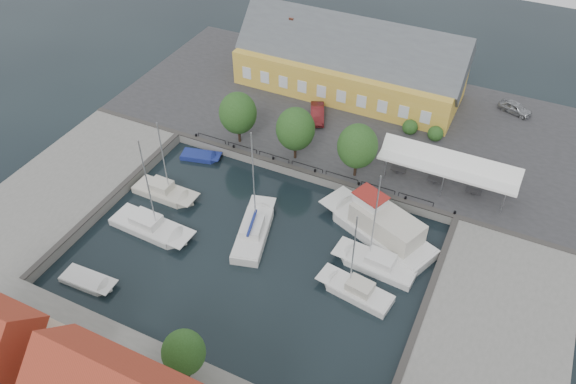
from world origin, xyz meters
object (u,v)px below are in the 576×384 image
object	(u,v)px
center_sailboat	(254,232)
launch_nw	(200,157)
warehouse	(346,63)
trawler	(381,228)
east_boat_a	(377,265)
launch_sw	(88,282)
tent_canopy	(449,165)
west_boat_b	(165,193)
west_boat_c	(151,228)
car_silver	(515,108)
car_red	(317,113)
east_boat_b	(356,292)

from	to	relation	value
center_sailboat	launch_nw	distance (m)	13.87
warehouse	trawler	world-z (taller)	warehouse
warehouse	trawler	xyz separation A→B (m)	(12.66, -22.74, -3.41)
east_boat_a	launch_sw	bearing A→B (deg)	-150.35
tent_canopy	west_boat_b	world-z (taller)	west_boat_b
west_boat_b	east_boat_a	bearing A→B (deg)	0.46
tent_canopy	west_boat_c	size ratio (longest dim) A/B	1.19
car_silver	trawler	bearing A→B (deg)	-178.35
warehouse	trawler	bearing A→B (deg)	-60.90
car_red	west_boat_c	world-z (taller)	west_boat_c
launch_sw	launch_nw	distance (m)	19.74
car_silver	launch_nw	size ratio (longest dim) A/B	0.85
launch_sw	east_boat_b	bearing A→B (deg)	22.52
launch_sw	car_red	bearing A→B (deg)	74.38
warehouse	west_boat_c	bearing A→B (deg)	-103.97
car_silver	launch_sw	bearing A→B (deg)	164.44
car_silver	tent_canopy	bearing A→B (deg)	-174.99
east_boat_b	west_boat_c	bearing A→B (deg)	-176.49
warehouse	center_sailboat	xyz separation A→B (m)	(1.60, -27.94, -4.06)
car_silver	west_boat_c	bearing A→B (deg)	159.90
west_boat_c	car_silver	bearing A→B (deg)	50.50
east_boat_a	warehouse	bearing A→B (deg)	117.14
west_boat_c	launch_sw	size ratio (longest dim) A/B	2.21
tent_canopy	east_boat_a	bearing A→B (deg)	-102.90
west_boat_b	launch_nw	xyz separation A→B (m)	(-0.02, 7.02, -0.17)
east_boat_a	west_boat_b	xyz separation A→B (m)	(-23.29, -0.19, -0.00)
east_boat_b	west_boat_b	distance (m)	22.98
west_boat_b	car_silver	bearing A→B (deg)	44.59
east_boat_a	west_boat_b	world-z (taller)	east_boat_a
center_sailboat	west_boat_b	bearing A→B (deg)	174.43
launch_sw	launch_nw	bearing A→B (deg)	91.89
east_boat_a	tent_canopy	bearing A→B (deg)	77.10
east_boat_a	east_boat_b	distance (m)	3.79
car_red	east_boat_b	size ratio (longest dim) A/B	0.47
center_sailboat	east_boat_b	size ratio (longest dim) A/B	1.26
warehouse	car_red	size ratio (longest dim) A/B	6.27
car_silver	launch_nw	world-z (taller)	car_silver
trawler	west_boat_b	size ratio (longest dim) A/B	1.29
launch_nw	center_sailboat	bearing A→B (deg)	-35.81
west_boat_b	west_boat_c	bearing A→B (deg)	-70.20
center_sailboat	west_boat_c	bearing A→B (deg)	-158.43
west_boat_b	launch_nw	size ratio (longest dim) A/B	2.08
tent_canopy	west_boat_c	xyz separation A→B (m)	(-24.48, -17.83, -3.42)
trawler	east_boat_b	distance (m)	7.71
trawler	west_boat_b	distance (m)	22.67
center_sailboat	warehouse	bearing A→B (deg)	93.28
west_boat_b	car_red	bearing A→B (deg)	63.21
launch_nw	tent_canopy	bearing A→B (deg)	12.81
warehouse	west_boat_c	xyz separation A→B (m)	(-7.88, -31.68, -4.17)
tent_canopy	west_boat_b	xyz separation A→B (m)	(-26.22, -12.98, -3.42)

